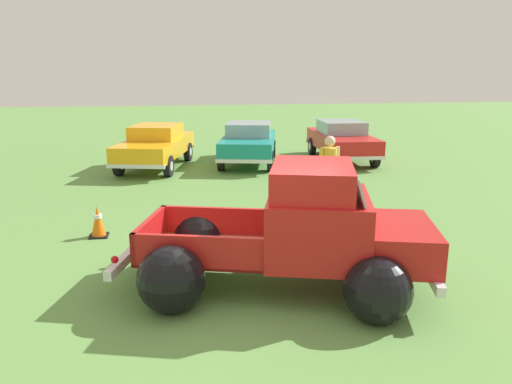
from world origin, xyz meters
The scene contains 8 objects.
ground_plane centered at (0.00, 0.00, 0.00)m, with size 80.00×80.00×0.00m, color #609347.
vintage_pickup_truck centered at (0.37, -0.11, 0.76)m, with size 4.97×3.68×1.96m.
show_car_0 centered at (-2.07, 10.05, 0.78)m, with size 2.79×4.68×1.43m.
show_car_1 centered at (1.14, 10.28, 0.78)m, with size 2.67×4.42×1.43m.
show_car_2 centered at (4.57, 10.34, 0.78)m, with size 2.00×4.39×1.43m.
spectator_0 centered at (1.99, 3.65, 1.05)m, with size 0.53×0.43×1.82m.
lane_cone_0 centered at (-3.00, 2.87, 0.31)m, with size 0.36×0.36×0.63m.
lane_cone_1 centered at (2.85, 1.17, 0.31)m, with size 0.36×0.36×0.63m.
Camera 1 is at (-1.43, -7.02, 3.26)m, focal length 35.10 mm.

